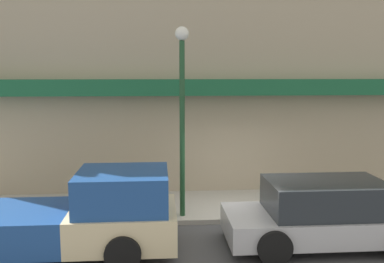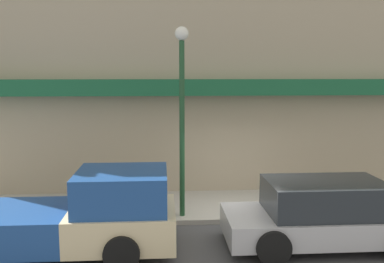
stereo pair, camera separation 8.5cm
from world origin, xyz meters
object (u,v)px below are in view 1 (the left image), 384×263
pickup_truck (63,218)px  street_lamp (182,98)px  parked_car (325,214)px  fire_hydrant (306,196)px

pickup_truck → street_lamp: street_lamp is taller
parked_car → pickup_truck: bearing=-177.8°
parked_car → street_lamp: bearing=150.8°
pickup_truck → street_lamp: size_ratio=1.15×
pickup_truck → fire_hydrant: (6.33, 2.39, -0.34)m
pickup_truck → parked_car: (5.92, 0.00, -0.06)m
pickup_truck → parked_car: bearing=0.7°
parked_car → fire_hydrant: size_ratio=6.79×
fire_hydrant → street_lamp: size_ratio=0.13×
pickup_truck → street_lamp: 4.19m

